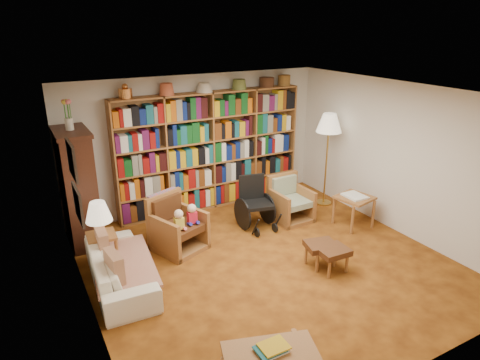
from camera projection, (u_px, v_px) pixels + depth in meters
floor at (267, 262)px, 6.37m from camera, size 5.00×5.00×0.00m
ceiling at (272, 94)px, 5.50m from camera, size 5.00×5.00×0.00m
wall_back at (198, 142)px, 7.99m from camera, size 5.00×0.00×5.00m
wall_front at (417, 270)px, 3.89m from camera, size 5.00×0.00×5.00m
wall_left at (82, 222)px, 4.81m from camera, size 0.00×5.00×5.00m
wall_right at (397, 158)px, 7.07m from camera, size 0.00×5.00×5.00m
bookshelf at (211, 147)px, 7.97m from camera, size 3.60×0.30×2.42m
curio_cabinet at (78, 187)px, 6.67m from camera, size 0.50×0.95×2.40m
framed_pictures at (75, 183)px, 4.94m from camera, size 0.03×0.52×0.97m
sofa at (120, 268)px, 5.76m from camera, size 1.81×0.79×0.52m
sofa_throw at (123, 264)px, 5.77m from camera, size 0.93×1.52×0.04m
cushion_left at (103, 246)px, 5.93m from camera, size 0.15×0.42×0.41m
cushion_right at (115, 270)px, 5.35m from camera, size 0.17×0.42×0.41m
side_table_lamp at (102, 243)px, 6.12m from camera, size 0.42×0.42×0.53m
table_lamp at (98, 213)px, 5.96m from camera, size 0.37×0.37×0.50m
armchair_leather at (176, 226)px, 6.71m from camera, size 0.94×0.94×0.88m
armchair_sage at (288, 202)px, 7.72m from camera, size 0.65×0.68×0.80m
wheelchair at (255, 204)px, 7.37m from camera, size 0.54×0.73×0.92m
floor_lamp at (329, 127)px, 7.91m from camera, size 0.48×0.48×1.79m
side_table_papers at (354, 201)px, 7.37m from camera, size 0.65×0.65×0.58m
footstool_a at (321, 247)px, 6.21m from camera, size 0.50×0.46×0.36m
footstool_b at (333, 253)px, 6.06m from camera, size 0.44×0.38×0.36m
coffee_table at (270, 355)px, 4.19m from camera, size 1.02×0.72×0.41m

